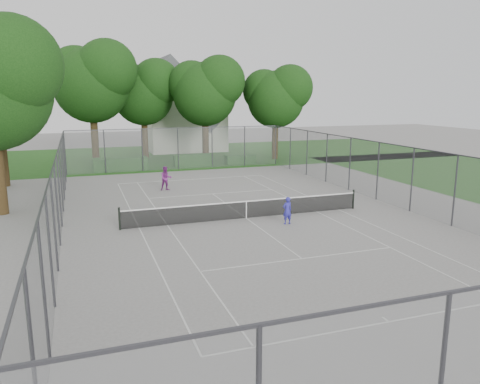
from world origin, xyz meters
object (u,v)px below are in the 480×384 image
object	(u,v)px
tennis_net	(246,209)
house	(185,113)
girl_player	(287,211)
woman_player	(166,178)

from	to	relation	value
tennis_net	house	size ratio (longest dim) A/B	1.25
tennis_net	girl_player	size ratio (longest dim) A/B	9.37
house	woman_player	xyz separation A→B (m)	(-6.18, -21.65, -3.34)
girl_player	woman_player	bearing A→B (deg)	-74.82
girl_player	house	bearing A→B (deg)	-100.69
woman_player	tennis_net	bearing A→B (deg)	-75.33
house	girl_player	distance (m)	32.08
girl_player	tennis_net	bearing A→B (deg)	-53.82
tennis_net	girl_player	xyz separation A→B (m)	(1.55, -1.65, 0.18)
tennis_net	girl_player	world-z (taller)	girl_player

